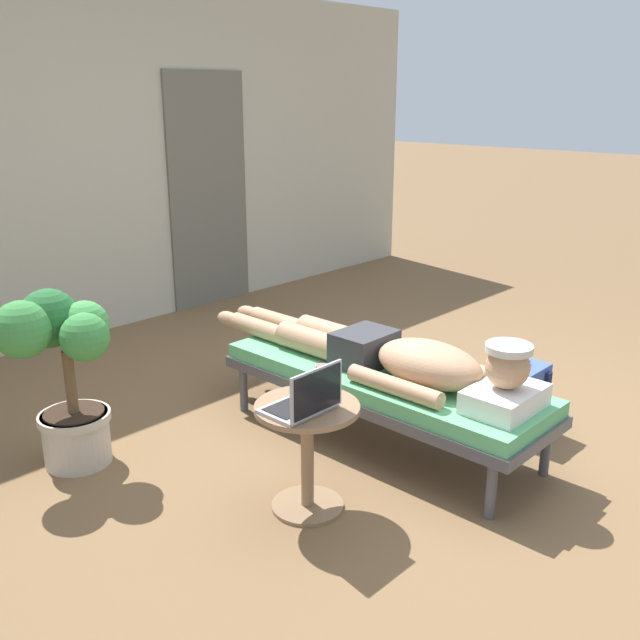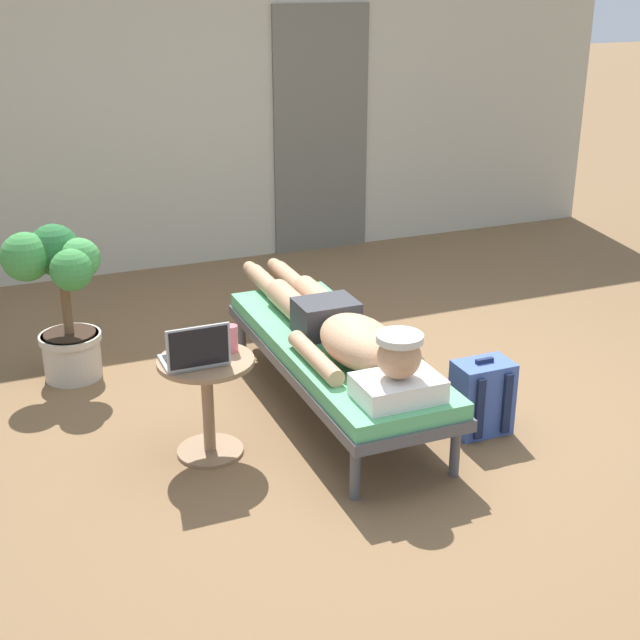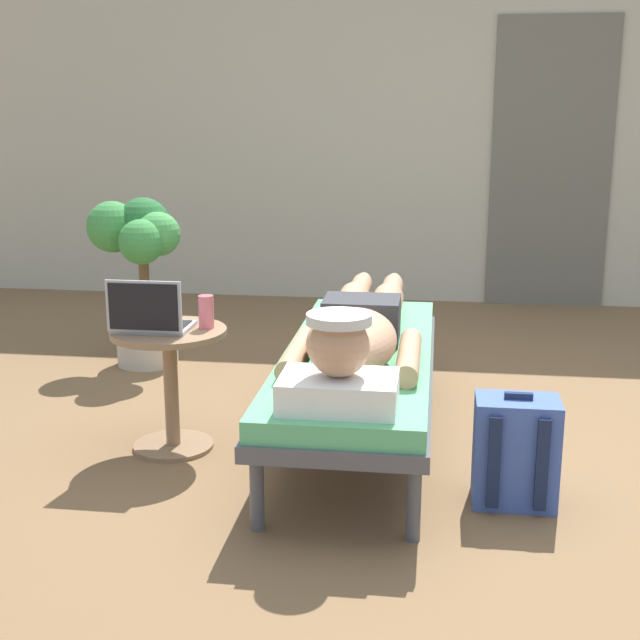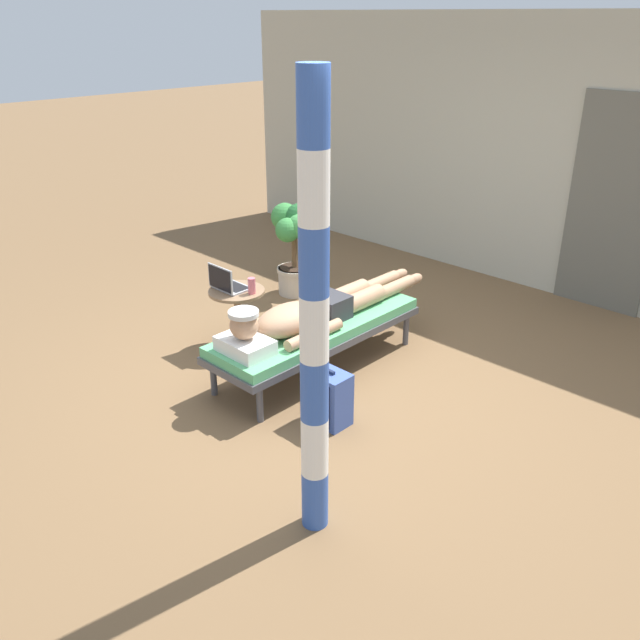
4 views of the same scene
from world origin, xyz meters
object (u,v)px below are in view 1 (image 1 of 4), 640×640
(drink_glass, at_px, (322,379))
(potted_plant, at_px, (62,363))
(side_table, at_px, (307,439))
(lounge_chair, at_px, (382,382))
(person_reclining, at_px, (393,356))
(laptop, at_px, (306,400))
(backpack, at_px, (520,400))

(drink_glass, height_order, potted_plant, potted_plant)
(drink_glass, bearing_deg, side_table, -161.54)
(drink_glass, relative_size, potted_plant, 0.15)
(lounge_chair, height_order, person_reclining, person_reclining)
(laptop, bearing_deg, drink_glass, 25.76)
(drink_glass, bearing_deg, backpack, -16.99)
(lounge_chair, bearing_deg, laptop, -164.36)
(laptop, bearing_deg, side_table, 40.52)
(lounge_chair, relative_size, laptop, 6.14)
(side_table, relative_size, drink_glass, 3.81)
(lounge_chair, bearing_deg, backpack, -39.49)
(laptop, distance_m, drink_glass, 0.23)
(drink_glass, distance_m, potted_plant, 1.34)
(person_reclining, relative_size, laptop, 7.00)
(drink_glass, xyz_separation_m, potted_plant, (-0.69, 1.15, -0.03))
(person_reclining, height_order, drink_glass, person_reclining)
(lounge_chair, xyz_separation_m, backpack, (0.62, -0.51, -0.15))
(lounge_chair, height_order, backpack, backpack)
(lounge_chair, distance_m, drink_glass, 0.68)
(side_table, distance_m, drink_glass, 0.28)
(person_reclining, xyz_separation_m, side_table, (-0.77, -0.11, -0.16))
(lounge_chair, height_order, potted_plant, potted_plant)
(lounge_chair, relative_size, drink_glass, 13.87)
(person_reclining, bearing_deg, backpack, -35.32)
(laptop, height_order, backpack, laptop)
(potted_plant, bearing_deg, drink_glass, -58.89)
(person_reclining, xyz_separation_m, backpack, (0.62, -0.44, -0.32))
(laptop, bearing_deg, backpack, -10.86)
(laptop, height_order, potted_plant, potted_plant)
(lounge_chair, distance_m, potted_plant, 1.68)
(side_table, relative_size, laptop, 1.69)
(lounge_chair, height_order, laptop, laptop)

